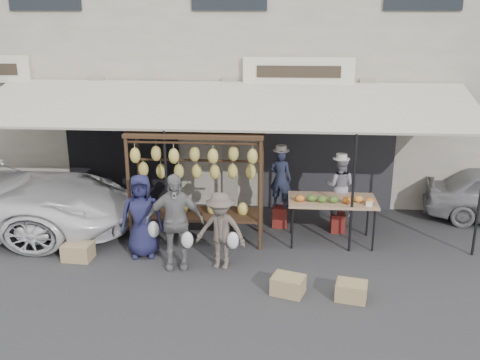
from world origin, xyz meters
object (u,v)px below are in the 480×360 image
at_px(banana_rack, 196,165).
at_px(customer_left, 142,216).
at_px(customer_right, 221,231).
at_px(vendor_right, 340,186).
at_px(crate_near_a, 288,285).
at_px(crate_near_b, 351,291).
at_px(customer_mid, 175,221).
at_px(crate_far, 78,251).
at_px(vendor_left, 280,178).
at_px(produce_table, 333,201).

bearing_deg(banana_rack, customer_left, -140.24).
bearing_deg(customer_left, customer_right, -22.85).
relative_size(vendor_right, crate_near_a, 2.38).
bearing_deg(crate_near_b, customer_right, 156.44).
relative_size(vendor_right, crate_near_b, 2.49).
xyz_separation_m(customer_mid, crate_near_b, (3.00, -0.92, -0.73)).
distance_m(crate_near_a, crate_far, 3.98).
bearing_deg(vendor_right, customer_right, 52.22).
distance_m(customer_left, customer_mid, 0.82).
distance_m(crate_near_a, crate_near_b, 1.01).
xyz_separation_m(vendor_left, customer_left, (-2.54, -1.62, -0.27)).
distance_m(customer_right, crate_near_b, 2.46).
xyz_separation_m(customer_mid, crate_near_a, (2.00, -0.82, -0.72)).
bearing_deg(crate_far, customer_mid, -4.63).
bearing_deg(crate_near_a, crate_near_b, -5.99).
relative_size(produce_table, customer_right, 1.20).
relative_size(customer_left, customer_mid, 0.91).
bearing_deg(customer_left, banana_rack, 31.10).
xyz_separation_m(produce_table, customer_right, (-2.05, -1.21, -0.17)).
xyz_separation_m(customer_right, crate_near_b, (2.19, -0.96, -0.56)).
height_order(produce_table, vendor_left, vendor_left).
bearing_deg(vendor_left, crate_near_b, 128.78).
xyz_separation_m(vendor_right, customer_right, (-2.24, -1.80, -0.29)).
bearing_deg(customer_left, vendor_right, 12.12).
bearing_deg(vendor_left, banana_rack, 45.16).
xyz_separation_m(vendor_right, crate_near_b, (-0.05, -2.76, -0.85)).
distance_m(vendor_right, crate_near_a, 2.98).
bearing_deg(produce_table, customer_left, -166.90).
xyz_separation_m(produce_table, vendor_right, (0.19, 0.59, 0.12)).
distance_m(produce_table, crate_near_a, 2.35).
xyz_separation_m(customer_right, crate_far, (-2.67, 0.12, -0.55)).
height_order(vendor_right, customer_mid, customer_mid).
distance_m(produce_table, vendor_right, 0.64).
relative_size(produce_table, customer_left, 1.07).
height_order(vendor_left, crate_far, vendor_left).
relative_size(banana_rack, crate_far, 4.99).
distance_m(produce_table, crate_far, 4.90).
height_order(customer_left, customer_right, customer_left).
relative_size(vendor_left, customer_mid, 0.72).
height_order(produce_table, crate_far, produce_table).
height_order(vendor_right, customer_left, vendor_right).
distance_m(customer_left, customer_right, 1.56).
xyz_separation_m(vendor_left, crate_far, (-3.71, -1.88, -0.91)).
relative_size(vendor_left, customer_left, 0.80).
distance_m(vendor_right, customer_left, 4.02).
bearing_deg(produce_table, banana_rack, -178.56).
distance_m(banana_rack, vendor_left, 1.91).
bearing_deg(crate_near_a, customer_mid, 157.81).
bearing_deg(crate_near_a, customer_right, 144.43).
bearing_deg(customer_right, customer_mid, -166.21).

